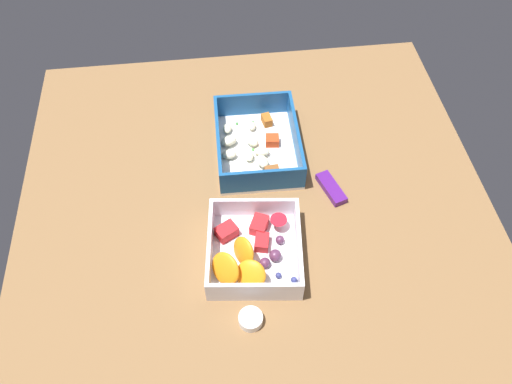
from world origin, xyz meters
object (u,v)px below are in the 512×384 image
at_px(pasta_container, 257,145).
at_px(fruit_bowl, 252,251).
at_px(paper_cup_liner, 251,319).
at_px(candy_bar, 331,188).

xyz_separation_m(pasta_container, fruit_bowl, (0.22, -0.03, 0.00)).
bearing_deg(paper_cup_liner, candy_bar, 143.20).
bearing_deg(candy_bar, pasta_container, -131.85).
bearing_deg(paper_cup_liner, pasta_container, 171.67).
distance_m(candy_bar, paper_cup_liner, 0.28).
xyz_separation_m(fruit_bowl, paper_cup_liner, (0.11, -0.01, -0.01)).
height_order(fruit_bowl, candy_bar, fruit_bowl).
relative_size(fruit_bowl, paper_cup_liner, 4.85).
xyz_separation_m(pasta_container, candy_bar, (0.11, 0.12, -0.01)).
bearing_deg(fruit_bowl, candy_bar, 127.35).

